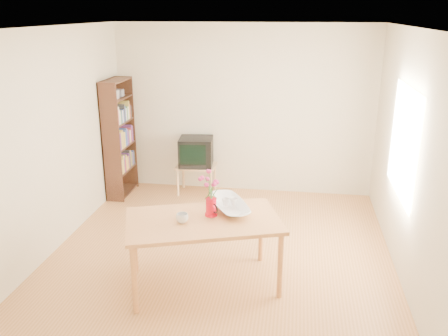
% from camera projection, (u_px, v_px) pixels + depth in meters
% --- Properties ---
extents(room, '(4.50, 4.50, 4.50)m').
position_uv_depth(room, '(222.00, 151.00, 5.20)').
color(room, '#AF723E').
rests_on(room, ground).
extents(table, '(1.75, 1.34, 0.75)m').
position_uv_depth(table, '(203.00, 226.00, 4.84)').
color(table, '#C57C43').
rests_on(table, ground).
extents(tv_stand, '(0.60, 0.45, 0.46)m').
position_uv_depth(tv_stand, '(196.00, 169.00, 7.44)').
color(tv_stand, '#DCB17C').
rests_on(tv_stand, ground).
extents(bookshelf, '(0.28, 0.70, 1.80)m').
position_uv_depth(bookshelf, '(120.00, 142.00, 7.26)').
color(bookshelf, '#321A10').
rests_on(bookshelf, ground).
extents(pitcher, '(0.16, 0.17, 0.20)m').
position_uv_depth(pitcher, '(211.00, 207.00, 4.87)').
color(pitcher, red).
rests_on(pitcher, table).
extents(flowers, '(0.22, 0.22, 0.31)m').
position_uv_depth(flowers, '(211.00, 185.00, 4.79)').
color(flowers, '#DB3380').
rests_on(flowers, pitcher).
extents(mug, '(0.17, 0.17, 0.10)m').
position_uv_depth(mug, '(182.00, 218.00, 4.72)').
color(mug, white).
rests_on(mug, table).
extents(bowl, '(0.64, 0.64, 0.45)m').
position_uv_depth(bowl, '(229.00, 189.00, 4.99)').
color(bowl, white).
rests_on(bowl, table).
extents(teacup_a, '(0.09, 0.09, 0.07)m').
position_uv_depth(teacup_a, '(226.00, 193.00, 5.01)').
color(teacup_a, white).
rests_on(teacup_a, bowl).
extents(teacup_b, '(0.09, 0.09, 0.07)m').
position_uv_depth(teacup_b, '(234.00, 192.00, 5.02)').
color(teacup_b, white).
rests_on(teacup_b, bowl).
extents(television, '(0.55, 0.52, 0.44)m').
position_uv_depth(television, '(196.00, 151.00, 7.36)').
color(television, black).
rests_on(television, tv_stand).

